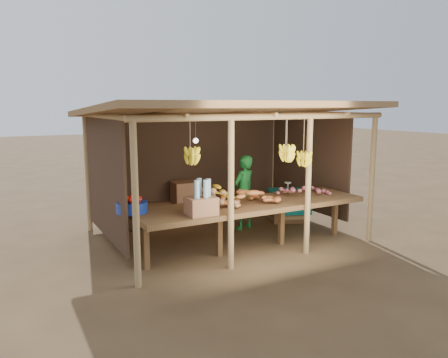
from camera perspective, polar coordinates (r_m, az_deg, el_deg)
name	(u,v)px	position (r m, az deg, el deg)	size (l,w,h in m)	color
ground	(224,235)	(8.11, 0.00, -7.33)	(60.00, 60.00, 0.00)	brown
stall_structure	(222,131)	(7.71, -0.21, 6.26)	(4.70, 3.50, 2.43)	#A38154
counter	(252,206)	(7.12, 3.65, -3.60)	(3.90, 1.05, 0.80)	brown
potato_heap	(212,198)	(6.59, -1.55, -2.51)	(0.92, 0.55, 0.36)	#A57B55
sweet_potato_heap	(244,192)	(7.05, 2.57, -1.73)	(1.01, 0.61, 0.36)	#AD5B2C
onion_heap	(304,185)	(7.80, 10.42, -0.78)	(0.83, 0.50, 0.36)	#AD545C
banana_pile	(214,190)	(7.23, -1.30, -1.48)	(0.65, 0.39, 0.35)	yellow
tomato_basin	(132,206)	(6.59, -11.93, -3.46)	(0.46, 0.46, 0.24)	navy
bottle_box	(201,201)	(6.29, -3.00, -2.92)	(0.42, 0.33, 0.53)	#986444
vendor	(244,192)	(8.37, 2.60, -1.76)	(0.52, 0.34, 1.43)	#19732A
tarp_crate	(287,204)	(9.11, 8.17, -3.30)	(0.87, 0.82, 0.84)	brown
carton_stack	(177,206)	(8.80, -6.13, -3.55)	(1.12, 0.45, 0.83)	#986444
burlap_sacks	(124,219)	(8.52, -12.96, -5.09)	(0.77, 0.40, 0.55)	#412C1E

